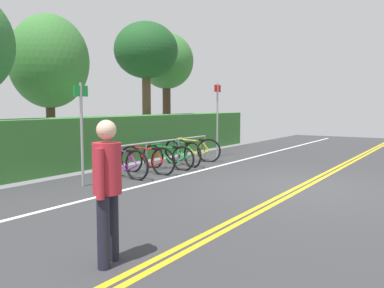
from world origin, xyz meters
TOP-DOWN VIEW (x-y plane):
  - ground_plane at (0.00, 0.00)m, footprint 31.37×10.70m
  - centre_line_yellow_inner at (0.00, -0.08)m, footprint 28.24×0.10m
  - centre_line_yellow_outer at (0.00, 0.08)m, footprint 28.24×0.10m
  - bike_lane_stripe_white at (0.00, 3.07)m, footprint 28.24×0.12m
  - bike_rack at (0.50, 4.13)m, footprint 4.62×0.05m
  - bicycle_0 at (-1.23, 4.12)m, footprint 0.46×1.78m
  - bicycle_1 at (-0.38, 4.01)m, footprint 0.46×1.76m
  - bicycle_2 at (0.51, 3.98)m, footprint 0.46×1.69m
  - bicycle_3 at (1.33, 4.05)m, footprint 0.64×1.67m
  - bicycle_4 at (2.27, 4.27)m, footprint 0.68×1.76m
  - pedestrian at (-5.56, 0.44)m, footprint 0.46×0.32m
  - sign_post_near at (-2.50, 4.12)m, footprint 0.36×0.06m
  - sign_post_far at (3.73, 4.19)m, footprint 0.36×0.06m
  - hedge_backdrop at (2.00, 6.34)m, footprint 13.57×1.17m
  - tree_mid at (-0.05, 8.16)m, footprint 2.49×2.49m
  - tree_far_right at (3.98, 7.49)m, footprint 2.47×2.47m
  - tree_extra at (6.33, 8.22)m, footprint 2.40×2.40m

SIDE VIEW (x-z plane):
  - ground_plane at x=0.00m, z-range -0.05..0.00m
  - centre_line_yellow_inner at x=0.00m, z-range 0.00..0.00m
  - centre_line_yellow_outer at x=0.00m, z-range 0.00..0.00m
  - bike_lane_stripe_white at x=0.00m, z-range 0.00..0.00m
  - bicycle_2 at x=0.51m, z-range -0.02..0.70m
  - bicycle_1 at x=-0.38m, z-range -0.02..0.74m
  - bicycle_0 at x=-1.23m, z-range -0.02..0.76m
  - bicycle_4 at x=2.27m, z-range -0.02..0.76m
  - bicycle_3 at x=1.33m, z-range -0.02..0.77m
  - bike_rack at x=0.50m, z-range 0.20..1.00m
  - hedge_backdrop at x=2.00m, z-range 0.00..1.44m
  - pedestrian at x=-5.56m, z-range 0.12..1.75m
  - sign_post_near at x=-2.50m, z-range 0.23..2.51m
  - sign_post_far at x=3.73m, z-range 0.24..2.78m
  - tree_mid at x=-0.05m, z-range 0.83..5.46m
  - tree_extra at x=6.33m, z-range 1.20..6.16m
  - tree_far_right at x=3.98m, z-range 1.35..6.34m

